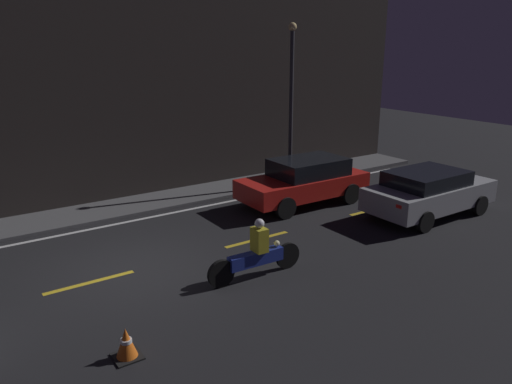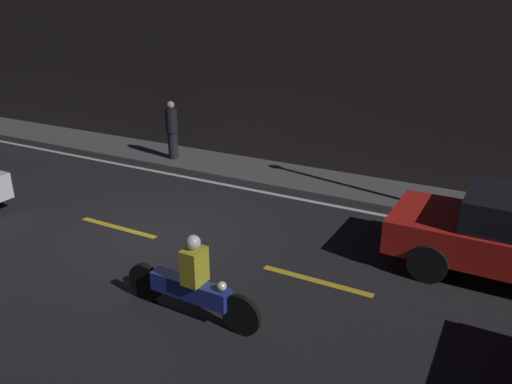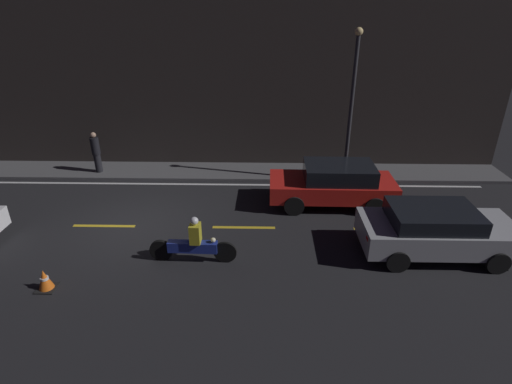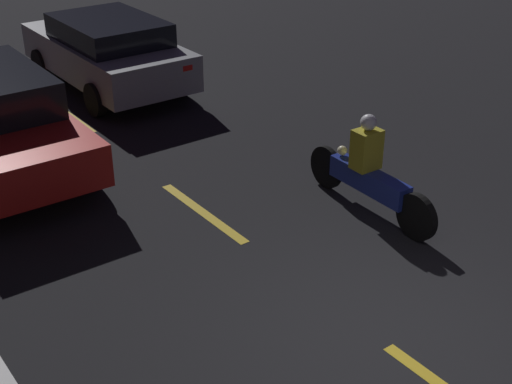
% 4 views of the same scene
% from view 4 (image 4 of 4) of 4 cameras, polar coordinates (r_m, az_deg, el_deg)
% --- Properties ---
extents(ground_plane, '(56.00, 56.00, 0.00)m').
position_cam_4_polar(ground_plane, '(7.57, 10.51, -12.09)').
color(ground_plane, black).
extents(lane_dash_d, '(2.00, 0.14, 0.01)m').
position_cam_4_polar(lane_dash_d, '(9.80, -4.27, -1.62)').
color(lane_dash_d, gold).
rests_on(lane_dash_d, ground).
extents(lane_dash_e, '(2.00, 0.14, 0.01)m').
position_cam_4_polar(lane_dash_e, '(13.49, -14.70, 5.96)').
color(lane_dash_e, gold).
rests_on(lane_dash_e, ground).
extents(hatchback_silver, '(4.22, 1.98, 1.42)m').
position_cam_4_polar(hatchback_silver, '(14.56, -11.81, 11.04)').
color(hatchback_silver, '#9EA0A5').
rests_on(hatchback_silver, ground).
extents(motorcycle, '(2.41, 0.37, 1.39)m').
position_cam_4_polar(motorcycle, '(9.69, 9.07, 1.41)').
color(motorcycle, black).
rests_on(motorcycle, ground).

